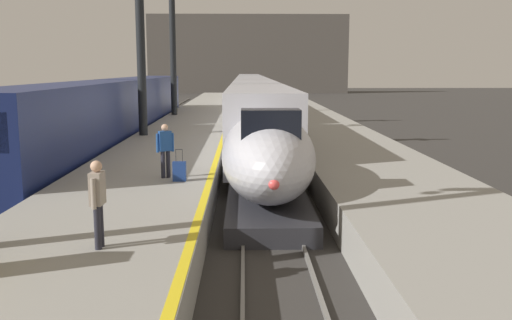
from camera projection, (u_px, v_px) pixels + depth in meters
name	position (u px, v px, depth m)	size (l,w,h in m)	color
platform_left	(173.00, 153.00, 26.39)	(4.80, 110.00, 1.05)	gray
platform_right	(346.00, 153.00, 26.55)	(4.80, 110.00, 1.05)	gray
platform_left_safety_stripe	(222.00, 142.00, 26.35)	(0.20, 107.80, 0.01)	yellow
rail_main_left	(244.00, 154.00, 29.25)	(0.08, 110.00, 0.12)	slate
rail_main_right	(273.00, 154.00, 29.28)	(0.08, 110.00, 0.12)	slate
rail_secondary_left	(87.00, 154.00, 29.08)	(0.08, 110.00, 0.12)	slate
rail_secondary_right	(116.00, 154.00, 29.11)	(0.08, 110.00, 0.12)	slate
highspeed_train_main	(252.00, 97.00, 50.04)	(2.92, 75.70, 3.60)	silver
regional_train_adjacent	(118.00, 109.00, 32.91)	(2.85, 36.60, 3.80)	#141E4C
station_column_far	(140.00, 19.00, 28.12)	(4.00, 0.68, 9.73)	black
station_column_distant	(173.00, 31.00, 40.91)	(4.00, 0.68, 10.19)	black
passenger_near_edge	(165.00, 146.00, 17.54)	(0.53, 0.36, 1.69)	#23232D
passenger_mid_platform	(98.00, 197.00, 10.61)	(0.24, 0.57, 1.69)	#23232D
rolling_suitcase	(179.00, 171.00, 17.13)	(0.40, 0.22, 0.98)	navy
terminus_back_wall	(248.00, 54.00, 101.68)	(36.00, 2.00, 14.00)	#4C4742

